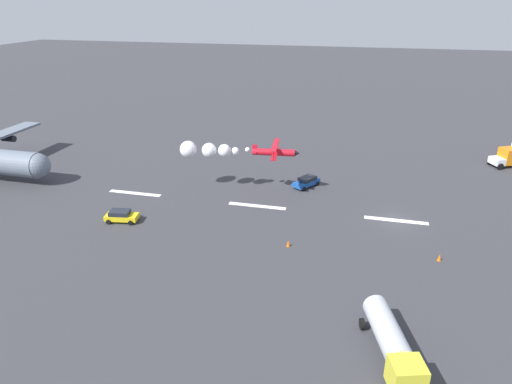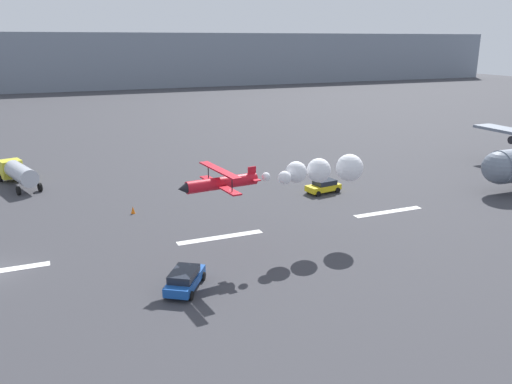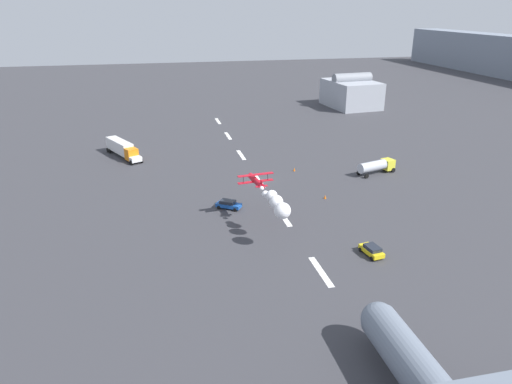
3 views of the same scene
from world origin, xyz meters
TOP-DOWN VIEW (x-y plane):
  - runway_stripe_4 at (18.38, 0.00)m, footprint 8.00×0.90m
  - runway_stripe_5 at (36.75, 0.00)m, footprint 8.00×0.90m
  - mountain_ridge_distant at (0.00, 155.91)m, footprint 396.00×16.00m
  - stunt_biplane_red at (25.16, -3.74)m, footprint 17.24×6.18m
  - fuel_tanker_truck at (1.40, 25.45)m, footprint 5.10×9.16m
  - followme_car_yellow at (12.77, -8.51)m, footprint 3.90×4.66m
  - airport_staff_sedan at (34.06, 8.66)m, footprint 4.31×2.54m
  - traffic_cone_far at (12.30, 9.78)m, footprint 0.44×0.44m

SIDE VIEW (x-z plane):
  - runway_stripe_4 at x=18.38m, z-range 0.00..0.01m
  - runway_stripe_5 at x=36.75m, z-range 0.00..0.01m
  - traffic_cone_far at x=12.30m, z-range 0.00..0.75m
  - airport_staff_sedan at x=34.06m, z-range 0.05..1.57m
  - followme_car_yellow at x=12.77m, z-range 0.05..1.57m
  - fuel_tanker_truck at x=1.40m, z-range 0.29..3.19m
  - stunt_biplane_red at x=25.16m, z-range 5.04..7.56m
  - mountain_ridge_distant at x=0.00m, z-range 0.00..19.58m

